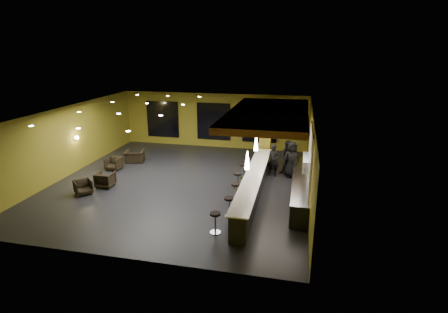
% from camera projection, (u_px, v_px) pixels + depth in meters
% --- Properties ---
extents(floor, '(12.00, 13.00, 0.10)m').
position_uv_depth(floor, '(182.00, 183.00, 17.09)').
color(floor, black).
rests_on(floor, ground).
extents(ceiling, '(12.00, 13.00, 0.10)m').
position_uv_depth(ceiling, '(179.00, 110.00, 16.01)').
color(ceiling, black).
extents(wall_back, '(12.00, 0.10, 3.50)m').
position_uv_depth(wall_back, '(214.00, 120.00, 22.65)').
color(wall_back, olive).
rests_on(wall_back, floor).
extents(wall_front, '(12.00, 0.10, 3.50)m').
position_uv_depth(wall_front, '(108.00, 207.00, 10.45)').
color(wall_front, olive).
rests_on(wall_front, floor).
extents(wall_left, '(0.10, 13.00, 3.50)m').
position_uv_depth(wall_left, '(68.00, 141.00, 17.79)').
color(wall_left, olive).
rests_on(wall_left, floor).
extents(wall_right, '(0.10, 13.00, 3.50)m').
position_uv_depth(wall_right, '(312.00, 156.00, 15.31)').
color(wall_right, olive).
rests_on(wall_right, floor).
extents(wood_soffit, '(3.60, 8.00, 0.28)m').
position_uv_depth(wood_soffit, '(268.00, 114.00, 16.17)').
color(wood_soffit, '#B36834').
rests_on(wood_soffit, ceiling).
extents(window_left, '(2.20, 0.06, 2.40)m').
position_uv_depth(window_left, '(163.00, 119.00, 23.28)').
color(window_left, black).
rests_on(window_left, wall_back).
extents(window_center, '(2.20, 0.06, 2.40)m').
position_uv_depth(window_center, '(214.00, 122.00, 22.56)').
color(window_center, black).
rests_on(window_center, wall_back).
extents(window_right, '(2.20, 0.06, 2.40)m').
position_uv_depth(window_right, '(260.00, 124.00, 21.94)').
color(window_right, black).
rests_on(window_right, wall_back).
extents(tile_backsplash, '(0.06, 3.20, 2.40)m').
position_uv_depth(tile_backsplash, '(310.00, 157.00, 14.32)').
color(tile_backsplash, white).
rests_on(tile_backsplash, wall_right).
extents(bar_counter, '(0.60, 8.00, 1.00)m').
position_uv_depth(bar_counter, '(253.00, 187.00, 15.25)').
color(bar_counter, black).
rests_on(bar_counter, floor).
extents(bar_top, '(0.78, 8.10, 0.05)m').
position_uv_depth(bar_top, '(254.00, 175.00, 15.09)').
color(bar_top, white).
rests_on(bar_top, bar_counter).
extents(prep_counter, '(0.70, 6.00, 0.86)m').
position_uv_depth(prep_counter, '(300.00, 187.00, 15.32)').
color(prep_counter, black).
rests_on(prep_counter, floor).
extents(prep_top, '(0.72, 6.00, 0.03)m').
position_uv_depth(prep_top, '(301.00, 178.00, 15.19)').
color(prep_top, silver).
rests_on(prep_top, prep_counter).
extents(wall_shelf_lower, '(0.30, 1.50, 0.03)m').
position_uv_depth(wall_shelf_lower, '(306.00, 168.00, 14.28)').
color(wall_shelf_lower, silver).
rests_on(wall_shelf_lower, wall_right).
extents(wall_shelf_upper, '(0.30, 1.50, 0.03)m').
position_uv_depth(wall_shelf_upper, '(307.00, 157.00, 14.15)').
color(wall_shelf_upper, silver).
rests_on(wall_shelf_upper, wall_right).
extents(column, '(0.60, 0.60, 3.50)m').
position_uv_depth(column, '(265.00, 134.00, 19.15)').
color(column, olive).
rests_on(column, floor).
extents(wall_sconce, '(0.22, 0.22, 0.22)m').
position_uv_depth(wall_sconce, '(77.00, 138.00, 18.21)').
color(wall_sconce, '#FFE5B2').
rests_on(wall_sconce, wall_left).
extents(pendant_0, '(0.20, 0.20, 0.70)m').
position_uv_depth(pendant_0, '(247.00, 160.00, 12.83)').
color(pendant_0, white).
rests_on(pendant_0, wood_soffit).
extents(pendant_1, '(0.20, 0.20, 0.70)m').
position_uv_depth(pendant_1, '(256.00, 143.00, 15.15)').
color(pendant_1, white).
rests_on(pendant_1, wood_soffit).
extents(pendant_2, '(0.20, 0.20, 0.70)m').
position_uv_depth(pendant_2, '(263.00, 130.00, 17.48)').
color(pendant_2, white).
rests_on(pendant_2, wood_soffit).
extents(staff_a, '(0.63, 0.45, 1.65)m').
position_uv_depth(staff_a, '(273.00, 160.00, 17.68)').
color(staff_a, black).
rests_on(staff_a, floor).
extents(staff_b, '(0.99, 0.84, 1.79)m').
position_uv_depth(staff_b, '(288.00, 158.00, 17.83)').
color(staff_b, black).
rests_on(staff_b, floor).
extents(staff_c, '(1.05, 0.87, 1.85)m').
position_uv_depth(staff_c, '(292.00, 159.00, 17.53)').
color(staff_c, black).
rests_on(staff_c, floor).
extents(armchair_a, '(1.00, 1.00, 0.65)m').
position_uv_depth(armchair_a, '(83.00, 187.00, 15.63)').
color(armchair_a, black).
rests_on(armchair_a, floor).
extents(armchair_b, '(0.79, 0.81, 0.71)m').
position_uv_depth(armchair_b, '(105.00, 179.00, 16.45)').
color(armchair_b, black).
rests_on(armchair_b, floor).
extents(armchair_c, '(0.77, 0.79, 0.69)m').
position_uv_depth(armchair_c, '(114.00, 163.00, 18.72)').
color(armchair_c, black).
rests_on(armchair_c, floor).
extents(armchair_d, '(1.23, 1.14, 0.68)m').
position_uv_depth(armchair_d, '(135.00, 156.00, 19.94)').
color(armchair_d, black).
rests_on(armchair_d, floor).
extents(bar_stool_0, '(0.40, 0.40, 0.78)m').
position_uv_depth(bar_stool_0, '(215.00, 220.00, 12.31)').
color(bar_stool_0, silver).
rests_on(bar_stool_0, floor).
extents(bar_stool_1, '(0.40, 0.40, 0.78)m').
position_uv_depth(bar_stool_1, '(229.00, 204.00, 13.53)').
color(bar_stool_1, silver).
rests_on(bar_stool_1, floor).
extents(bar_stool_2, '(0.40, 0.40, 0.80)m').
position_uv_depth(bar_stool_2, '(236.00, 190.00, 14.87)').
color(bar_stool_2, silver).
rests_on(bar_stool_2, floor).
extents(bar_stool_3, '(0.41, 0.41, 0.80)m').
position_uv_depth(bar_stool_3, '(238.00, 179.00, 16.10)').
color(bar_stool_3, silver).
rests_on(bar_stool_3, floor).
extents(bar_stool_4, '(0.39, 0.39, 0.78)m').
position_uv_depth(bar_stool_4, '(243.00, 169.00, 17.40)').
color(bar_stool_4, silver).
rests_on(bar_stool_4, floor).
extents(bar_stool_5, '(0.39, 0.39, 0.77)m').
position_uv_depth(bar_stool_5, '(247.00, 161.00, 18.67)').
color(bar_stool_5, silver).
rests_on(bar_stool_5, floor).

